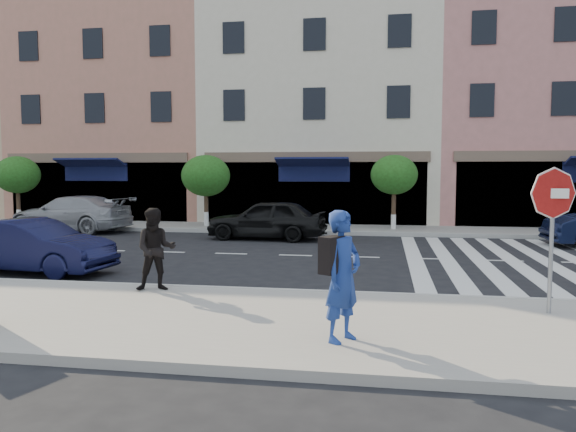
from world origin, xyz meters
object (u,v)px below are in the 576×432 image
object	(u,v)px
stop_sign	(553,207)
car_far_mid	(267,219)
photographer	(343,276)
walker	(156,249)
car_far_left	(71,214)
car_near_mid	(32,246)

from	to	relation	value
stop_sign	car_far_mid	size ratio (longest dim) A/B	0.56
photographer	car_far_mid	xyz separation A→B (m)	(-3.72, 12.46, -0.33)
stop_sign	walker	xyz separation A→B (m)	(-7.26, 0.62, -0.96)
photographer	car_far_left	world-z (taller)	photographer
walker	photographer	bearing A→B (deg)	-54.77
photographer	car_near_mid	xyz separation A→B (m)	(-8.04, 4.76, -0.40)
stop_sign	walker	size ratio (longest dim) A/B	1.48
car_far_left	stop_sign	bearing A→B (deg)	59.83
photographer	car_near_mid	size ratio (longest dim) A/B	0.45
walker	car_far_mid	bearing A→B (deg)	68.70
walker	car_near_mid	world-z (taller)	walker
car_near_mid	car_far_left	bearing A→B (deg)	31.57
photographer	walker	bearing A→B (deg)	87.33
walker	car_far_mid	distance (m)	9.74
stop_sign	car_far_left	size ratio (longest dim) A/B	0.48
car_near_mid	car_far_mid	size ratio (longest dim) A/B	0.94
stop_sign	walker	distance (m)	7.35
car_near_mid	car_far_left	xyz separation A→B (m)	(-4.24, 8.83, 0.08)
stop_sign	car_far_left	xyz separation A→B (m)	(-15.61, 11.48, -1.19)
car_near_mid	car_far_left	distance (m)	9.79
stop_sign	photographer	distance (m)	4.03
walker	car_far_left	bearing A→B (deg)	107.54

